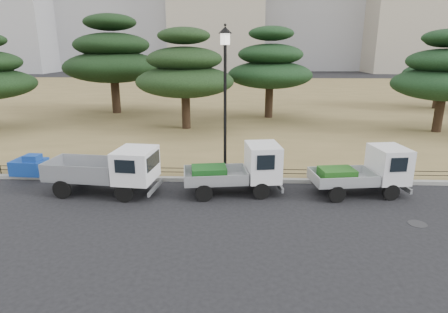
{
  "coord_description": "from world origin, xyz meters",
  "views": [
    {
      "loc": [
        0.62,
        -12.63,
        5.56
      ],
      "look_at": [
        0.0,
        2.0,
        1.3
      ],
      "focal_mm": 30.0,
      "sensor_mm": 36.0,
      "label": 1
    }
  ],
  "objects_px": {
    "tarp_pile": "(30,166)",
    "truck_large": "(108,168)",
    "street_lamp": "(225,78)",
    "truck_kei_front": "(240,169)",
    "truck_kei_rear": "(366,171)"
  },
  "relations": [
    {
      "from": "tarp_pile",
      "to": "truck_large",
      "type": "bearing_deg",
      "value": -22.91
    },
    {
      "from": "street_lamp",
      "to": "truck_large",
      "type": "bearing_deg",
      "value": -157.75
    },
    {
      "from": "truck_kei_front",
      "to": "street_lamp",
      "type": "height_order",
      "value": "street_lamp"
    },
    {
      "from": "street_lamp",
      "to": "tarp_pile",
      "type": "bearing_deg",
      "value": -179.59
    },
    {
      "from": "truck_kei_rear",
      "to": "tarp_pile",
      "type": "distance_m",
      "value": 14.33
    },
    {
      "from": "truck_large",
      "to": "truck_kei_front",
      "type": "distance_m",
      "value": 5.14
    },
    {
      "from": "truck_kei_rear",
      "to": "tarp_pile",
      "type": "xyz_separation_m",
      "value": [
        -14.25,
        1.43,
        -0.43
      ]
    },
    {
      "from": "truck_kei_rear",
      "to": "truck_kei_front",
      "type": "bearing_deg",
      "value": 172.46
    },
    {
      "from": "truck_large",
      "to": "truck_kei_front",
      "type": "xyz_separation_m",
      "value": [
        5.14,
        0.27,
        -0.05
      ]
    },
    {
      "from": "truck_large",
      "to": "tarp_pile",
      "type": "height_order",
      "value": "truck_large"
    },
    {
      "from": "truck_kei_front",
      "to": "street_lamp",
      "type": "bearing_deg",
      "value": 103.75
    },
    {
      "from": "truck_large",
      "to": "street_lamp",
      "type": "relative_size",
      "value": 0.71
    },
    {
      "from": "truck_kei_rear",
      "to": "tarp_pile",
      "type": "height_order",
      "value": "truck_kei_rear"
    },
    {
      "from": "truck_kei_front",
      "to": "truck_large",
      "type": "bearing_deg",
      "value": 174.54
    },
    {
      "from": "truck_kei_front",
      "to": "tarp_pile",
      "type": "relative_size",
      "value": 2.72
    }
  ]
}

